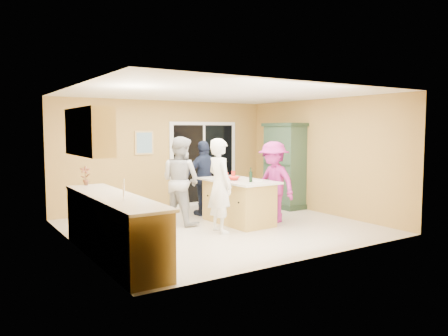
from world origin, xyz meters
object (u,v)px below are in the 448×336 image
green_hutch (285,167)px  woman_grey (181,181)px  woman_navy (204,178)px  kitchen_island (238,203)px  woman_white (220,186)px  woman_magenta (274,182)px

green_hutch → woman_grey: (-3.02, -0.35, -0.12)m
woman_grey → woman_navy: size_ratio=1.06×
kitchen_island → woman_white: size_ratio=0.99×
woman_grey → woman_navy: woman_grey is taller
kitchen_island → woman_magenta: size_ratio=1.04×
woman_white → woman_grey: 1.05m
woman_grey → woman_white: bearing=173.9°
kitchen_island → green_hutch: green_hutch is taller
woman_magenta → kitchen_island: bearing=-121.6°
green_hutch → woman_grey: size_ratio=1.17×
woman_navy → kitchen_island: bearing=96.5°
kitchen_island → woman_navy: size_ratio=1.04×
green_hutch → woman_white: green_hutch is taller
green_hutch → woman_white: size_ratio=1.18×
woman_magenta → woman_navy: bearing=-156.7°
woman_navy → green_hutch: bearing=172.7°
woman_grey → woman_magenta: (1.70, -0.85, -0.05)m
green_hutch → woman_white: 3.04m
woman_white → woman_grey: woman_grey is taller
green_hutch → woman_grey: 3.04m
kitchen_island → woman_grey: size_ratio=0.98×
kitchen_island → woman_magenta: woman_magenta is taller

